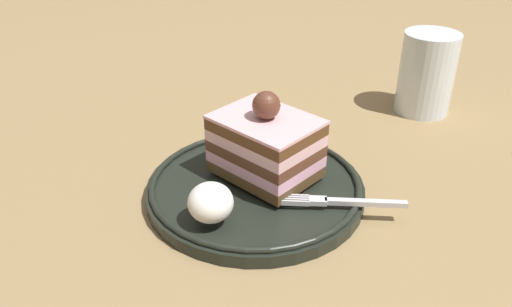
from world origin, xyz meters
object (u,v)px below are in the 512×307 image
Objects in this scene: dessert_plate at (256,188)px; whipped_cream_dollop at (211,202)px; cake_slice at (264,144)px; drink_glass_near at (426,76)px; fork at (337,202)px.

whipped_cream_dollop is at bearing -174.35° from dessert_plate.
whipped_cream_dollop reaches higher than dessert_plate.
cake_slice reaches higher than dessert_plate.
whipped_cream_dollop is at bearing -173.73° from cake_slice.
cake_slice is 0.09m from whipped_cream_dollop.
cake_slice is 2.55× the size of whipped_cream_dollop.
cake_slice is at bearing 6.27° from whipped_cream_dollop.
cake_slice is 0.28m from drink_glass_near.
fork is at bearing -91.50° from cake_slice.
cake_slice reaches higher than fork.
fork is (0.01, -0.08, 0.01)m from dessert_plate.
drink_glass_near is at bearing -6.76° from whipped_cream_dollop.
fork is 1.00× the size of drink_glass_near.
cake_slice reaches higher than whipped_cream_dollop.
whipped_cream_dollop is (-0.09, -0.01, -0.01)m from cake_slice.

